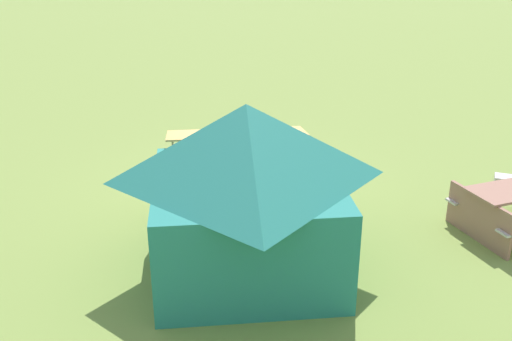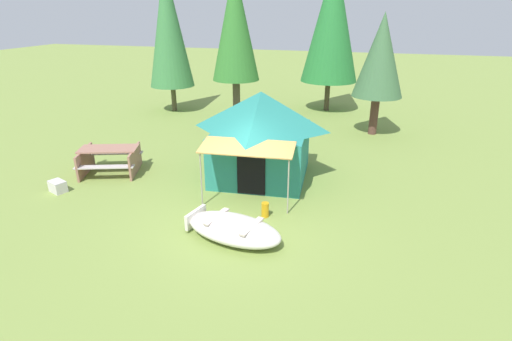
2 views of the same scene
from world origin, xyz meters
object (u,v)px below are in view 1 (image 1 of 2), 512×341
object	(u,v)px
cooler_box	(506,184)
canvas_cabin_tent	(246,187)
beached_rowboat	(226,165)
fuel_can	(203,191)

from	to	relation	value
cooler_box	canvas_cabin_tent	bearing A→B (deg)	27.19
canvas_cabin_tent	cooler_box	size ratio (longest dim) A/B	8.36
beached_rowboat	cooler_box	world-z (taller)	beached_rowboat
canvas_cabin_tent	fuel_can	bearing A→B (deg)	-72.31
beached_rowboat	fuel_can	size ratio (longest dim) A/B	6.56
beached_rowboat	fuel_can	xyz separation A→B (m)	(0.42, 1.14, -0.06)
beached_rowboat	cooler_box	xyz separation A→B (m)	(-5.41, 0.95, -0.08)
beached_rowboat	fuel_can	distance (m)	1.21
cooler_box	fuel_can	size ratio (longest dim) A/B	1.26
canvas_cabin_tent	fuel_can	distance (m)	2.77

